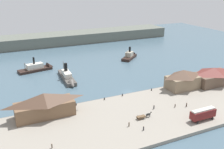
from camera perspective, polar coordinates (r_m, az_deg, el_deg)
ground_plane at (r=117.34m, az=3.64°, el=-3.89°), size 320.00×320.00×0.00m
quay_promenade at (r=100.26m, az=9.68°, el=-8.10°), size 110.00×36.00×1.20m
seawall_edge at (r=114.26m, az=4.50°, el=-4.31°), size 110.00×0.80×1.00m
ferry_shed_central_terminal at (r=95.81m, az=-14.70°, el=-6.44°), size 21.15×8.55×8.91m
ferry_shed_customs_shed at (r=120.66m, az=15.37°, el=-0.99°), size 14.55×8.97×8.84m
ferry_shed_west_terminal at (r=131.30m, az=21.46°, el=-0.22°), size 19.90×10.78×7.90m
street_tram at (r=96.53m, az=19.47°, el=-8.14°), size 9.75×2.89×4.19m
horse_cart at (r=93.48m, az=7.01°, el=-9.08°), size 6.00×1.54×1.87m
pedestrian_walking_east at (r=88.31m, az=3.78°, el=-10.92°), size 0.43×0.43×1.73m
pedestrian_near_east_shed at (r=103.46m, az=13.77°, el=-6.69°), size 0.37×0.37×1.51m
pedestrian_standing_center at (r=86.67m, az=6.99°, el=-11.72°), size 0.40×0.40×1.60m
pedestrian_by_tram at (r=105.00m, az=16.16°, el=-6.45°), size 0.44×0.44×1.76m
pedestrian_near_cart at (r=79.94m, az=-13.15°, el=-15.12°), size 0.41×0.41×1.64m
pedestrian_at_waters_edge at (r=100.56m, az=9.26°, el=-7.12°), size 0.41×0.41×1.65m
mooring_post_center_east at (r=106.76m, az=-1.69°, el=-5.38°), size 0.44×0.44×0.90m
mooring_post_west at (r=103.05m, az=-7.94°, el=-6.54°), size 0.44×0.44×0.90m
mooring_post_center_west at (r=110.22m, az=2.32°, el=-4.54°), size 0.44×0.44×0.90m
mooring_post_east at (r=116.84m, az=8.74°, el=-3.31°), size 0.44×0.44×0.90m
ferry_outer_harbor at (r=131.57m, az=-9.74°, el=-0.74°), size 5.60×24.97×9.43m
ferry_mid_harbor at (r=169.52m, az=4.04°, el=4.14°), size 15.71×14.79×9.20m
ferry_departing_north at (r=151.43m, az=-15.75°, el=1.45°), size 20.60×9.51×10.03m
far_headland at (r=215.00m, az=-10.52°, el=7.89°), size 180.00×24.00×8.00m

